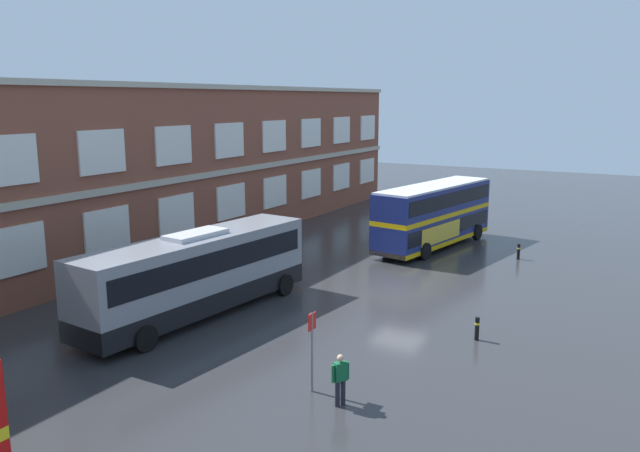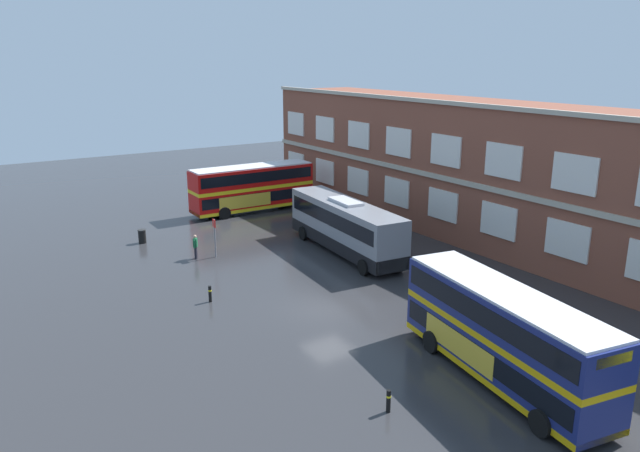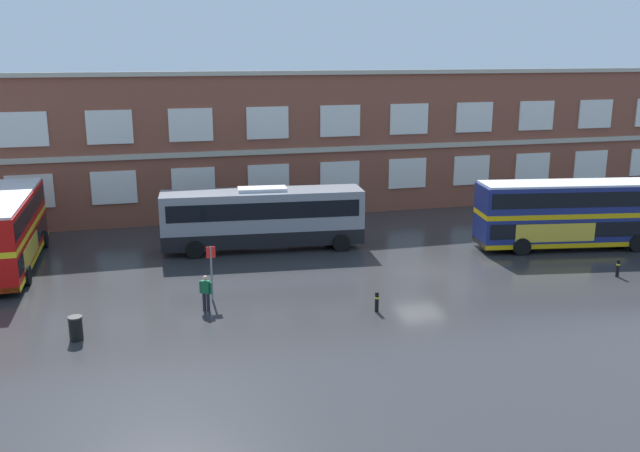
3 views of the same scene
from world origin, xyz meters
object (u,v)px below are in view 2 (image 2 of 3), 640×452
touring_coach (345,226)px  double_decker_middle (503,334)px  safety_bollard_east (388,401)px  waiting_passenger (195,246)px  bus_stand_flag (215,234)px  safety_bollard_west (210,294)px  double_decker_near (252,187)px  station_litter_bin (142,236)px

touring_coach → double_decker_middle: bearing=-14.3°
touring_coach → safety_bollard_east: size_ratio=12.83×
waiting_passenger → bus_stand_flag: (0.42, 1.27, 0.70)m
waiting_passenger → bus_stand_flag: bearing=71.7°
touring_coach → safety_bollard_east: touring_coach is taller
touring_coach → safety_bollard_west: 12.09m
touring_coach → double_decker_near: bearing=-179.8°
double_decker_middle → station_litter_bin: 28.78m
double_decker_near → station_litter_bin: size_ratio=10.71×
station_litter_bin → touring_coach: bearing=48.6°
double_decker_middle → double_decker_near: bearing=172.0°
double_decker_near → bus_stand_flag: size_ratio=4.09×
touring_coach → station_litter_bin: 15.18m
double_decker_near → station_litter_bin: 12.13m
bus_stand_flag → safety_bollard_east: bearing=-5.5°
double_decker_middle → bus_stand_flag: size_ratio=4.18×
touring_coach → station_litter_bin: touring_coach is taller
double_decker_near → double_decker_middle: bearing=-8.0°
touring_coach → bus_stand_flag: touring_coach is taller
double_decker_middle → safety_bollard_west: size_ratio=11.87×
double_decker_middle → bus_stand_flag: double_decker_middle is taller
safety_bollard_west → station_litter_bin: bearing=179.0°
waiting_passenger → safety_bollard_west: waiting_passenger is taller
bus_stand_flag → safety_bollard_west: 8.04m
safety_bollard_west → double_decker_near: bearing=146.4°
double_decker_near → touring_coach: double_decker_near is taller
double_decker_near → touring_coach: bearing=0.2°
double_decker_near → waiting_passenger: (9.75, -9.32, -1.22)m
double_decker_middle → safety_bollard_east: size_ratio=11.87×
safety_bollard_west → safety_bollard_east: 14.16m
double_decker_middle → touring_coach: double_decker_middle is taller
touring_coach → safety_bollard_east: bearing=-30.4°
touring_coach → bus_stand_flag: 9.04m
safety_bollard_west → touring_coach: bearing=105.3°
double_decker_near → double_decker_middle: same height
double_decker_middle → touring_coach: 18.48m
double_decker_middle → safety_bollard_east: (-0.65, -5.59, -1.66)m
touring_coach → station_litter_bin: size_ratio=11.83×
double_decker_middle → waiting_passenger: (-22.33, -4.83, -1.22)m
station_litter_bin → bus_stand_flag: bearing=28.2°
double_decker_middle → safety_bollard_east: 5.87m
station_litter_bin → safety_bollard_west: (13.17, -0.24, -0.03)m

